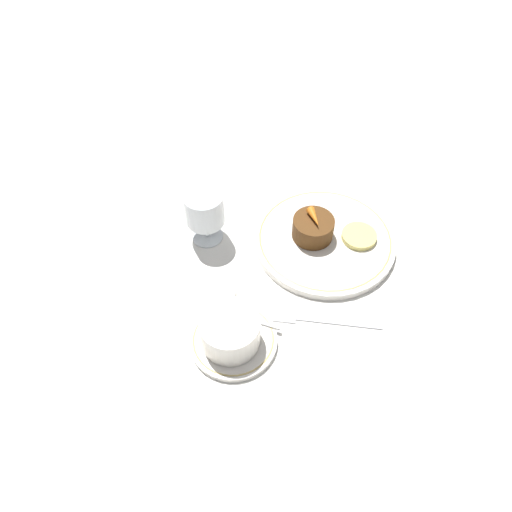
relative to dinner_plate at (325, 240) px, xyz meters
name	(u,v)px	position (x,y,z in m)	size (l,w,h in m)	color
ground_plane	(301,253)	(-0.03, 0.04, -0.01)	(3.00, 3.00, 0.00)	white
dinner_plate	(325,240)	(0.00, 0.00, 0.00)	(0.26, 0.26, 0.01)	white
saucer	(233,340)	(-0.22, 0.15, 0.00)	(0.14, 0.14, 0.01)	white
coffee_cup	(230,331)	(-0.22, 0.15, 0.03)	(0.12, 0.09, 0.05)	white
spoon	(237,315)	(-0.18, 0.14, 0.00)	(0.04, 0.12, 0.00)	silver
wine_glass	(205,211)	(0.00, 0.22, 0.06)	(0.07, 0.07, 0.11)	silver
fork	(310,319)	(-0.17, 0.03, -0.01)	(0.03, 0.19, 0.01)	silver
dessert_cake	(313,228)	(0.00, 0.02, 0.03)	(0.07, 0.07, 0.04)	#563314
carrot_garnish	(314,217)	(0.00, 0.02, 0.05)	(0.04, 0.03, 0.02)	orange
pineapple_slice	(359,236)	(0.00, -0.06, 0.01)	(0.06, 0.06, 0.01)	#EFE075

